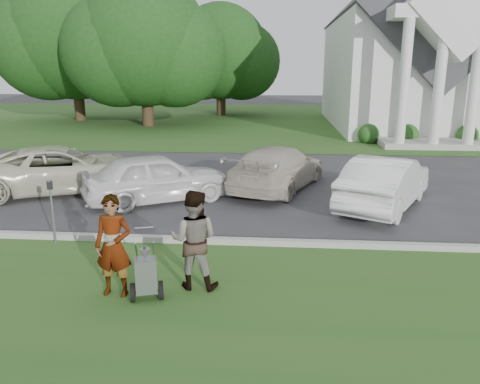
# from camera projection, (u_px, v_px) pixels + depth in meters

# --- Properties ---
(ground) EXTENTS (120.00, 120.00, 0.00)m
(ground) POSITION_uv_depth(u_px,v_px,m) (239.00, 254.00, 9.85)
(ground) COLOR #333335
(ground) RESTS_ON ground
(grass_strip) EXTENTS (80.00, 7.00, 0.01)m
(grass_strip) POSITION_uv_depth(u_px,v_px,m) (222.00, 331.00, 6.96)
(grass_strip) COLOR #2B581E
(grass_strip) RESTS_ON ground
(church_lawn) EXTENTS (80.00, 30.00, 0.01)m
(church_lawn) POSITION_uv_depth(u_px,v_px,m) (268.00, 119.00, 35.86)
(church_lawn) COLOR #2B581E
(church_lawn) RESTS_ON ground
(curb) EXTENTS (80.00, 0.18, 0.15)m
(curb) POSITION_uv_depth(u_px,v_px,m) (241.00, 242.00, 10.37)
(curb) COLOR #9E9E93
(curb) RESTS_ON ground
(church) EXTENTS (9.19, 19.00, 24.10)m
(church) POSITION_uv_depth(u_px,v_px,m) (409.00, 33.00, 29.89)
(church) COLOR white
(church) RESTS_ON ground
(tree_left) EXTENTS (10.63, 8.40, 9.71)m
(tree_left) POSITION_uv_depth(u_px,v_px,m) (144.00, 47.00, 30.35)
(tree_left) COLOR #332316
(tree_left) RESTS_ON ground
(tree_far) EXTENTS (11.64, 9.20, 10.73)m
(tree_far) POSITION_uv_depth(u_px,v_px,m) (74.00, 41.00, 33.56)
(tree_far) COLOR #332316
(tree_far) RESTS_ON ground
(tree_back) EXTENTS (9.61, 7.60, 8.89)m
(tree_back) POSITION_uv_depth(u_px,v_px,m) (220.00, 56.00, 37.84)
(tree_back) COLOR #332316
(tree_back) RESTS_ON ground
(striping_cart) EXTENTS (0.73, 1.15, 1.00)m
(striping_cart) POSITION_uv_depth(u_px,v_px,m) (146.00, 276.00, 7.82)
(striping_cart) COLOR black
(striping_cart) RESTS_ON ground
(person_left) EXTENTS (0.67, 0.47, 1.77)m
(person_left) POSITION_uv_depth(u_px,v_px,m) (113.00, 247.00, 7.88)
(person_left) COLOR #999999
(person_left) RESTS_ON ground
(person_right) EXTENTS (0.90, 0.72, 1.78)m
(person_right) POSITION_uv_depth(u_px,v_px,m) (194.00, 240.00, 8.16)
(person_right) COLOR #999999
(person_right) RESTS_ON ground
(parking_meter_near) EXTENTS (0.11, 0.09, 1.46)m
(parking_meter_near) POSITION_uv_depth(u_px,v_px,m) (52.00, 204.00, 10.22)
(parking_meter_near) COLOR gray
(parking_meter_near) RESTS_ON ground
(car_a) EXTENTS (5.69, 4.25, 1.44)m
(car_a) POSITION_uv_depth(u_px,v_px,m) (62.00, 169.00, 14.70)
(car_a) COLOR beige
(car_a) RESTS_ON ground
(car_b) EXTENTS (4.50, 3.55, 1.43)m
(car_b) POSITION_uv_depth(u_px,v_px,m) (157.00, 178.00, 13.59)
(car_b) COLOR white
(car_b) RESTS_ON ground
(car_c) EXTENTS (3.53, 5.19, 1.40)m
(car_c) POSITION_uv_depth(u_px,v_px,m) (278.00, 168.00, 15.06)
(car_c) COLOR beige
(car_c) RESTS_ON ground
(car_d) EXTENTS (3.37, 4.63, 1.45)m
(car_d) POSITION_uv_depth(u_px,v_px,m) (385.00, 182.00, 13.03)
(car_d) COLOR white
(car_d) RESTS_ON ground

